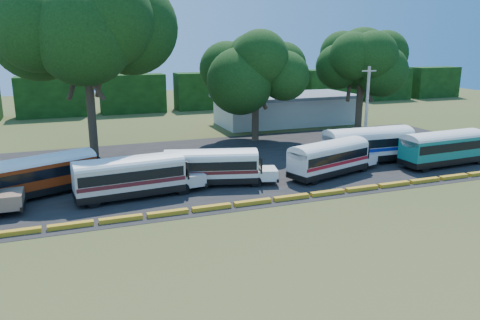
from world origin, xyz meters
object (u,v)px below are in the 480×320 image
object	(u,v)px
bus_cream_west	(132,174)
tree_west	(84,21)
bus_teal	(444,146)
bus_red	(46,172)
bus_white_red	(330,156)

from	to	relation	value
bus_cream_west	tree_west	size ratio (longest dim) A/B	0.56
tree_west	bus_teal	bearing A→B (deg)	-25.20
bus_red	bus_white_red	xyz separation A→B (m)	(22.20, -3.12, -0.03)
bus_red	tree_west	size ratio (longest dim) A/B	0.54
bus_cream_west	bus_teal	distance (m)	27.72
bus_cream_west	tree_west	distance (m)	17.21
bus_cream_west	bus_teal	size ratio (longest dim) A/B	0.97
bus_teal	bus_white_red	bearing A→B (deg)	173.17
bus_cream_west	bus_teal	bearing A→B (deg)	-6.96
bus_red	bus_teal	xyz separation A→B (m)	(33.59, -3.84, 0.11)
bus_red	bus_teal	world-z (taller)	bus_teal
bus_cream_west	tree_west	xyz separation A→B (m)	(-1.83, 13.05, 11.06)
bus_teal	tree_west	size ratio (longest dim) A/B	0.57
bus_cream_west	bus_white_red	distance (m)	16.32
bus_white_red	bus_cream_west	bearing A→B (deg)	162.35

